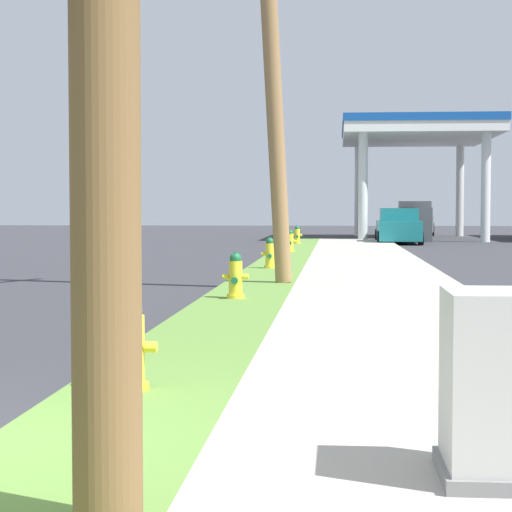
# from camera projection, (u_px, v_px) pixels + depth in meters

# --- Properties ---
(grass_verge) EXTENTS (1.40, 80.00, 0.12)m
(grass_verge) POSITION_uv_depth(u_px,v_px,m) (87.00, 457.00, 5.80)
(grass_verge) COLOR #5B8438
(grass_verge) RESTS_ON ground
(sidewalk_slab) EXTENTS (3.20, 80.00, 0.12)m
(sidewalk_slab) POSITION_uv_depth(u_px,v_px,m) (472.00, 466.00, 5.61)
(sidewalk_slab) COLOR #A8A093
(sidewalk_slab) RESTS_ON ground
(fire_hydrant_nearest) EXTENTS (0.42, 0.38, 0.74)m
(fire_hydrant_nearest) POSITION_uv_depth(u_px,v_px,m) (131.00, 350.00, 7.60)
(fire_hydrant_nearest) COLOR yellow
(fire_hydrant_nearest) RESTS_ON grass_verge
(fire_hydrant_second) EXTENTS (0.42, 0.38, 0.74)m
(fire_hydrant_second) POSITION_uv_depth(u_px,v_px,m) (236.00, 278.00, 15.38)
(fire_hydrant_second) COLOR yellow
(fire_hydrant_second) RESTS_ON grass_verge
(fire_hydrant_third) EXTENTS (0.42, 0.37, 0.74)m
(fire_hydrant_third) POSITION_uv_depth(u_px,v_px,m) (270.00, 255.00, 23.13)
(fire_hydrant_third) COLOR yellow
(fire_hydrant_third) RESTS_ON grass_verge
(fire_hydrant_fourth) EXTENTS (0.42, 0.37, 0.74)m
(fire_hydrant_fourth) POSITION_uv_depth(u_px,v_px,m) (290.00, 242.00, 31.77)
(fire_hydrant_fourth) COLOR yellow
(fire_hydrant_fourth) RESTS_ON grass_verge
(fire_hydrant_fifth) EXTENTS (0.42, 0.38, 0.74)m
(fire_hydrant_fifth) POSITION_uv_depth(u_px,v_px,m) (297.00, 236.00, 39.06)
(fire_hydrant_fifth) COLOR yellow
(fire_hydrant_fifth) RESTS_ON grass_verge
(utility_pole_midground) EXTENTS (0.97, 1.72, 8.38)m
(utility_pole_midground) POSITION_uv_depth(u_px,v_px,m) (272.00, 59.00, 18.05)
(utility_pole_midground) COLOR #937047
(utility_pole_midground) RESTS_ON grass_verge
(utility_cabinet) EXTENTS (0.49, 0.73, 1.01)m
(utility_cabinet) POSITION_uv_depth(u_px,v_px,m) (486.00, 392.00, 5.12)
(utility_cabinet) COLOR slate
(utility_cabinet) RESTS_ON sidewalk_slab
(car_tan_by_near_pump) EXTENTS (2.00, 4.53, 1.57)m
(car_tan_by_near_pump) POSITION_uv_depth(u_px,v_px,m) (399.00, 224.00, 52.52)
(car_tan_by_near_pump) COLOR tan
(car_tan_by_near_pump) RESTS_ON ground
(car_teal_by_far_pump) EXTENTS (1.98, 4.52, 1.57)m
(car_teal_by_far_pump) POSITION_uv_depth(u_px,v_px,m) (398.00, 227.00, 42.13)
(car_teal_by_far_pump) COLOR #197075
(car_teal_by_far_pump) RESTS_ON ground
(truck_silver_at_forecourt) EXTENTS (2.32, 5.47, 1.97)m
(truck_silver_at_forecourt) POSITION_uv_depth(u_px,v_px,m) (414.00, 219.00, 56.22)
(truck_silver_at_forecourt) COLOR #BCBCC1
(truck_silver_at_forecourt) RESTS_ON ground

